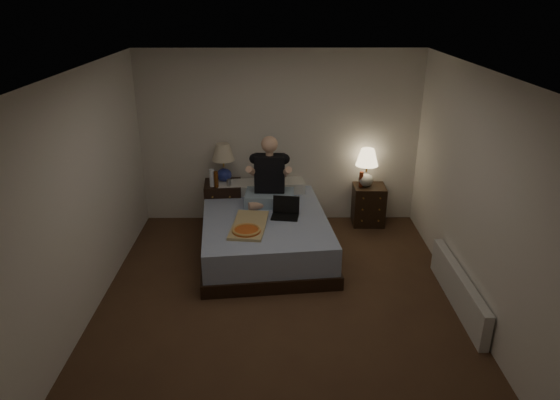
{
  "coord_description": "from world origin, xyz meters",
  "views": [
    {
      "loc": [
        -0.04,
        -4.69,
        3.16
      ],
      "look_at": [
        0.0,
        0.9,
        0.85
      ],
      "focal_mm": 32.0,
      "sensor_mm": 36.0,
      "label": 1
    }
  ],
  "objects_px": {
    "nightstand_left": "(224,205)",
    "beer_bottle_right": "(361,179)",
    "soda_can": "(229,183)",
    "person": "(269,171)",
    "radiator": "(458,289)",
    "laptop": "(285,209)",
    "lamp_left": "(223,163)",
    "nightstand_right": "(368,205)",
    "lamp_right": "(367,168)",
    "beer_bottle_left": "(216,179)",
    "pizza_box": "(246,231)",
    "water_bottle": "(212,178)",
    "bed": "(265,233)"
  },
  "relations": [
    {
      "from": "nightstand_right",
      "to": "water_bottle",
      "type": "relative_size",
      "value": 2.36
    },
    {
      "from": "radiator",
      "to": "water_bottle",
      "type": "bearing_deg",
      "value": 146.28
    },
    {
      "from": "water_bottle",
      "to": "beer_bottle_left",
      "type": "xyz_separation_m",
      "value": [
        0.06,
        -0.02,
        -0.01
      ]
    },
    {
      "from": "nightstand_right",
      "to": "lamp_right",
      "type": "xyz_separation_m",
      "value": [
        -0.07,
        0.0,
        0.57
      ]
    },
    {
      "from": "radiator",
      "to": "laptop",
      "type": "bearing_deg",
      "value": 147.55
    },
    {
      "from": "lamp_left",
      "to": "water_bottle",
      "type": "bearing_deg",
      "value": -125.24
    },
    {
      "from": "nightstand_right",
      "to": "pizza_box",
      "type": "distance_m",
      "value": 2.24
    },
    {
      "from": "lamp_left",
      "to": "soda_can",
      "type": "bearing_deg",
      "value": -66.73
    },
    {
      "from": "nightstand_right",
      "to": "water_bottle",
      "type": "height_order",
      "value": "water_bottle"
    },
    {
      "from": "nightstand_right",
      "to": "person",
      "type": "bearing_deg",
      "value": -160.47
    },
    {
      "from": "person",
      "to": "radiator",
      "type": "relative_size",
      "value": 0.58
    },
    {
      "from": "soda_can",
      "to": "radiator",
      "type": "height_order",
      "value": "soda_can"
    },
    {
      "from": "lamp_right",
      "to": "laptop",
      "type": "height_order",
      "value": "lamp_right"
    },
    {
      "from": "radiator",
      "to": "nightstand_right",
      "type": "bearing_deg",
      "value": 106.26
    },
    {
      "from": "beer_bottle_right",
      "to": "person",
      "type": "xyz_separation_m",
      "value": [
        -1.31,
        -0.45,
        0.28
      ]
    },
    {
      "from": "nightstand_left",
      "to": "person",
      "type": "height_order",
      "value": "person"
    },
    {
      "from": "lamp_right",
      "to": "water_bottle",
      "type": "distance_m",
      "value": 2.2
    },
    {
      "from": "lamp_right",
      "to": "beer_bottle_left",
      "type": "relative_size",
      "value": 2.43
    },
    {
      "from": "nightstand_left",
      "to": "lamp_left",
      "type": "height_order",
      "value": "lamp_left"
    },
    {
      "from": "beer_bottle_right",
      "to": "nightstand_right",
      "type": "bearing_deg",
      "value": 12.8
    },
    {
      "from": "beer_bottle_right",
      "to": "laptop",
      "type": "distance_m",
      "value": 1.43
    },
    {
      "from": "beer_bottle_right",
      "to": "laptop",
      "type": "height_order",
      "value": "beer_bottle_right"
    },
    {
      "from": "soda_can",
      "to": "pizza_box",
      "type": "height_order",
      "value": "soda_can"
    },
    {
      "from": "nightstand_left",
      "to": "radiator",
      "type": "xyz_separation_m",
      "value": [
        2.74,
        -2.05,
        -0.13
      ]
    },
    {
      "from": "soda_can",
      "to": "person",
      "type": "height_order",
      "value": "person"
    },
    {
      "from": "radiator",
      "to": "lamp_right",
      "type": "bearing_deg",
      "value": 107.87
    },
    {
      "from": "lamp_right",
      "to": "soda_can",
      "type": "bearing_deg",
      "value": -174.01
    },
    {
      "from": "nightstand_right",
      "to": "laptop",
      "type": "bearing_deg",
      "value": -141.75
    },
    {
      "from": "person",
      "to": "pizza_box",
      "type": "bearing_deg",
      "value": -103.11
    },
    {
      "from": "beer_bottle_left",
      "to": "beer_bottle_right",
      "type": "relative_size",
      "value": 1.0
    },
    {
      "from": "lamp_right",
      "to": "person",
      "type": "height_order",
      "value": "person"
    },
    {
      "from": "lamp_right",
      "to": "soda_can",
      "type": "relative_size",
      "value": 5.6
    },
    {
      "from": "nightstand_left",
      "to": "laptop",
      "type": "relative_size",
      "value": 1.97
    },
    {
      "from": "water_bottle",
      "to": "person",
      "type": "bearing_deg",
      "value": -18.5
    },
    {
      "from": "lamp_left",
      "to": "beer_bottle_left",
      "type": "xyz_separation_m",
      "value": [
        -0.09,
        -0.23,
        -0.16
      ]
    },
    {
      "from": "nightstand_left",
      "to": "soda_can",
      "type": "bearing_deg",
      "value": -55.72
    },
    {
      "from": "lamp_left",
      "to": "beer_bottle_right",
      "type": "bearing_deg",
      "value": -0.91
    },
    {
      "from": "beer_bottle_left",
      "to": "radiator",
      "type": "xyz_separation_m",
      "value": [
        2.81,
        -1.89,
        -0.58
      ]
    },
    {
      "from": "laptop",
      "to": "radiator",
      "type": "bearing_deg",
      "value": -24.31
    },
    {
      "from": "nightstand_left",
      "to": "soda_can",
      "type": "relative_size",
      "value": 6.7
    },
    {
      "from": "beer_bottle_right",
      "to": "laptop",
      "type": "relative_size",
      "value": 0.68
    },
    {
      "from": "soda_can",
      "to": "laptop",
      "type": "bearing_deg",
      "value": -43.57
    },
    {
      "from": "lamp_left",
      "to": "beer_bottle_left",
      "type": "bearing_deg",
      "value": -110.38
    },
    {
      "from": "nightstand_left",
      "to": "beer_bottle_right",
      "type": "xyz_separation_m",
      "value": [
        1.98,
        0.04,
        0.37
      ]
    },
    {
      "from": "water_bottle",
      "to": "person",
      "type": "distance_m",
      "value": 0.87
    },
    {
      "from": "beer_bottle_right",
      "to": "radiator",
      "type": "relative_size",
      "value": 0.14
    },
    {
      "from": "nightstand_right",
      "to": "water_bottle",
      "type": "bearing_deg",
      "value": -173.48
    },
    {
      "from": "bed",
      "to": "nightstand_right",
      "type": "height_order",
      "value": "nightstand_right"
    },
    {
      "from": "person",
      "to": "lamp_left",
      "type": "bearing_deg",
      "value": 146.71
    },
    {
      "from": "soda_can",
      "to": "beer_bottle_left",
      "type": "height_order",
      "value": "beer_bottle_left"
    }
  ]
}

